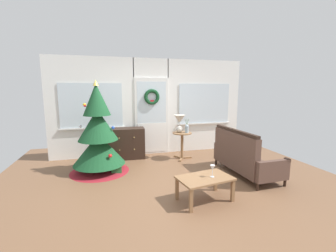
{
  "coord_description": "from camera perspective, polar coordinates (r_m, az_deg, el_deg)",
  "views": [
    {
      "loc": [
        -1.16,
        -3.9,
        1.76
      ],
      "look_at": [
        0.05,
        0.55,
        1.0
      ],
      "focal_mm": 24.18,
      "sensor_mm": 36.0,
      "label": 1
    }
  ],
  "objects": [
    {
      "name": "settee_sofa",
      "position": [
        4.93,
        18.24,
        -7.44
      ],
      "size": [
        0.77,
        1.6,
        0.96
      ],
      "color": "black",
      "rests_on": "ground"
    },
    {
      "name": "wine_glass",
      "position": [
        3.67,
        11.16,
        -10.42
      ],
      "size": [
        0.08,
        0.08,
        0.2
      ],
      "color": "silver",
      "rests_on": "coffee_table"
    },
    {
      "name": "gift_box",
      "position": [
        4.97,
        -12.88,
        -10.33
      ],
      "size": [
        0.21,
        0.19,
        0.21
      ],
      "primitive_type": "cube",
      "color": "#266633",
      "rests_on": "ground"
    },
    {
      "name": "side_table",
      "position": [
        5.71,
        3.57,
        -3.6
      ],
      "size": [
        0.5,
        0.48,
        0.68
      ],
      "color": "#8E6642",
      "rests_on": "ground"
    },
    {
      "name": "christmas_tree",
      "position": [
        4.99,
        -17.15,
        -2.85
      ],
      "size": [
        1.24,
        1.24,
        1.94
      ],
      "color": "#4C331E",
      "rests_on": "ground"
    },
    {
      "name": "table_lamp",
      "position": [
        5.64,
        2.91,
        1.22
      ],
      "size": [
        0.28,
        0.28,
        0.44
      ],
      "color": "silver",
      "rests_on": "side_table"
    },
    {
      "name": "ground_plane",
      "position": [
        4.43,
        1.27,
        -14.03
      ],
      "size": [
        6.76,
        6.76,
        0.0
      ],
      "primitive_type": "plane",
      "color": "brown"
    },
    {
      "name": "back_wall_with_door",
      "position": [
        6.11,
        -4.22,
        4.85
      ],
      "size": [
        5.2,
        0.19,
        2.55
      ],
      "color": "white",
      "rests_on": "ground"
    },
    {
      "name": "coffee_table",
      "position": [
        3.71,
        9.26,
        -13.42
      ],
      "size": [
        0.92,
        0.66,
        0.39
      ],
      "color": "#8E6642",
      "rests_on": "ground"
    },
    {
      "name": "flower_vase",
      "position": [
        5.62,
        4.76,
        -0.55
      ],
      "size": [
        0.11,
        0.1,
        0.35
      ],
      "color": "#99ADBC",
      "rests_on": "side_table"
    },
    {
      "name": "dresser_cabinet",
      "position": [
        5.87,
        -10.41,
        -4.3
      ],
      "size": [
        0.92,
        0.48,
        0.78
      ],
      "color": "black",
      "rests_on": "ground"
    }
  ]
}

